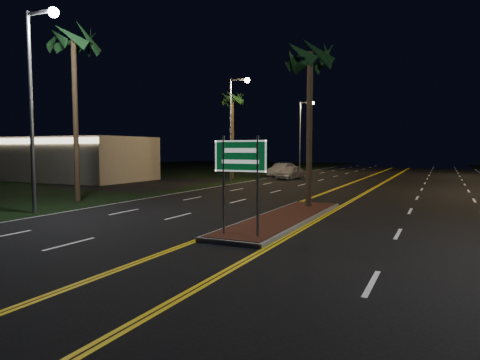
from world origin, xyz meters
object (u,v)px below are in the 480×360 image
Objects in this scene: median_island at (284,218)px; highway_sign at (240,165)px; commercial_building at (69,159)px; palm_median at (310,57)px; streetlight_left_near at (36,87)px; streetlight_left_mid at (235,117)px; palm_left_near at (73,43)px; car_far at (282,169)px; streetlight_left_far at (303,128)px; palm_left_far at (232,99)px; car_near at (290,171)px.

median_island is 4.80m from highway_sign.
palm_median is at bearing -20.05° from commercial_building.
highway_sign is 0.39× the size of palm_median.
streetlight_left_near is at bearing 173.53° from highway_sign.
streetlight_left_mid is (-10.61, 17.00, 5.57)m from median_island.
palm_left_near is at bearing -168.69° from palm_median.
palm_left_near is at bearing -90.19° from car_far.
palm_median is (0.00, 3.50, 7.19)m from median_island.
streetlight_left_near is at bearing -64.74° from palm_left_near.
commercial_building is 1.67× the size of streetlight_left_far.
streetlight_left_mid reaches higher than palm_left_far.
streetlight_left_near is 1.00× the size of streetlight_left_far.
streetlight_left_near is at bearing -90.00° from streetlight_left_far.
streetlight_left_near is 1.08× the size of palm_median.
median_island is 1.05× the size of palm_left_near.
car_near is (3.04, 26.04, -4.88)m from streetlight_left_near.
palm_left_near is at bearing -89.14° from palm_left_far.
median_island is 0.68× the size of commercial_building.
car_far is at bearing 57.37° from palm_left_far.
streetlight_left_mid is 1.00× the size of streetlight_left_far.
streetlight_left_far is at bearing 106.00° from median_island.
median_island is 8.00m from palm_median.
palm_left_near is at bearing -96.73° from streetlight_left_mid.
palm_left_near is 2.11× the size of car_near.
streetlight_left_mid is 5.01m from palm_left_far.
commercial_building is 1.67× the size of streetlight_left_mid.
streetlight_left_near reaches higher than palm_left_far.
commercial_building reaches higher than car_near.
commercial_building is at bearing 159.95° from palm_median.
streetlight_left_mid is at bearing 121.98° from median_island.
streetlight_left_near is 5.36m from palm_left_near.
commercial_building is at bearing -134.81° from car_far.
highway_sign is at bearing -68.88° from car_near.
palm_left_far is at bearing -116.02° from car_far.
streetlight_left_mid reaches higher than highway_sign.
palm_left_near reaches higher than highway_sign.
car_near is (5.23, 2.04, -6.97)m from palm_left_far.
car_near is 3.67m from car_far.
palm_left_far is at bearing 95.21° from streetlight_left_near.
streetlight_left_near is 29.57m from car_far.
commercial_building is 3.01× the size of car_far.
palm_left_far is (-0.30, 20.00, -0.93)m from palm_left_near.
highway_sign is at bearing -63.08° from palm_left_far.
car_near is at bearing 77.39° from palm_left_near.
streetlight_left_mid is (0.00, 20.00, 0.00)m from streetlight_left_near.
streetlight_left_near is 1.00× the size of streetlight_left_mid.
median_island is at bearing -63.43° from car_far.
palm_median is at bearing 31.49° from streetlight_left_near.
streetlight_left_far is 0.92× the size of palm_left_near.
median_island is 3.20× the size of highway_sign.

